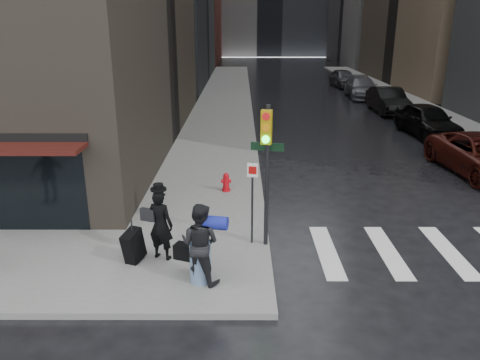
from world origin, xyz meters
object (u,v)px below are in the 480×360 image
at_px(traffic_light, 265,158).
at_px(parked_car_3, 362,88).
at_px(parked_car_2, 388,100).
at_px(parked_car_1, 427,120).
at_px(man_jeans, 200,243).
at_px(man_overcoat, 155,228).
at_px(parked_car_4, 343,78).
at_px(fire_hydrant, 226,183).

bearing_deg(traffic_light, parked_car_3, 83.59).
bearing_deg(parked_car_2, traffic_light, -115.39).
relative_size(parked_car_1, parked_car_2, 0.99).
bearing_deg(parked_car_1, traffic_light, -130.42).
bearing_deg(parked_car_3, traffic_light, -106.27).
xyz_separation_m(traffic_light, parked_car_3, (8.90, 26.11, -1.75)).
distance_m(parked_car_1, parked_car_3, 13.08).
bearing_deg(man_jeans, man_overcoat, -20.32).
xyz_separation_m(man_jeans, parked_car_4, (10.31, 34.43, -0.30)).
xyz_separation_m(traffic_light, parked_car_4, (8.80, 32.65, -1.74)).
bearing_deg(parked_car_1, parked_car_3, 85.61).
bearing_deg(parked_car_3, fire_hydrant, -111.96).
xyz_separation_m(man_overcoat, man_jeans, (1.18, -1.05, 0.11)).
height_order(parked_car_2, parked_car_4, parked_car_2).
relative_size(man_jeans, traffic_light, 0.51).
height_order(traffic_light, parked_car_3, traffic_light).
height_order(traffic_light, parked_car_1, traffic_light).
xyz_separation_m(man_overcoat, parked_car_1, (11.82, 13.77, -0.14)).
relative_size(fire_hydrant, parked_car_2, 0.13).
bearing_deg(man_overcoat, parked_car_2, -99.07).
bearing_deg(traffic_light, parked_car_2, 77.66).
height_order(parked_car_1, parked_car_2, parked_car_1).
xyz_separation_m(parked_car_1, parked_car_4, (-0.33, 19.62, -0.05)).
relative_size(traffic_light, parked_car_3, 0.68).
xyz_separation_m(man_jeans, fire_hydrant, (0.39, 5.93, -0.65)).
height_order(man_jeans, parked_car_4, man_jeans).
bearing_deg(parked_car_4, man_jeans, -111.39).
height_order(fire_hydrant, parked_car_1, parked_car_1).
height_order(parked_car_1, parked_car_3, parked_car_1).
distance_m(traffic_light, parked_car_4, 33.86).
relative_size(man_overcoat, parked_car_1, 0.40).
bearing_deg(fire_hydrant, parked_car_3, 65.49).
xyz_separation_m(man_overcoat, traffic_light, (2.69, 0.73, 1.55)).
distance_m(traffic_light, parked_car_2, 21.62).
bearing_deg(parked_car_2, parked_car_4, 90.32).
relative_size(man_overcoat, parked_car_4, 0.43).
relative_size(parked_car_2, parked_car_4, 1.07).
xyz_separation_m(man_jeans, parked_car_3, (10.40, 27.89, -0.31)).
distance_m(man_overcoat, parked_car_2, 23.44).
relative_size(man_overcoat, man_jeans, 1.06).
bearing_deg(traffic_light, parked_car_1, 67.39).
xyz_separation_m(man_jeans, traffic_light, (1.51, 1.78, 1.44)).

